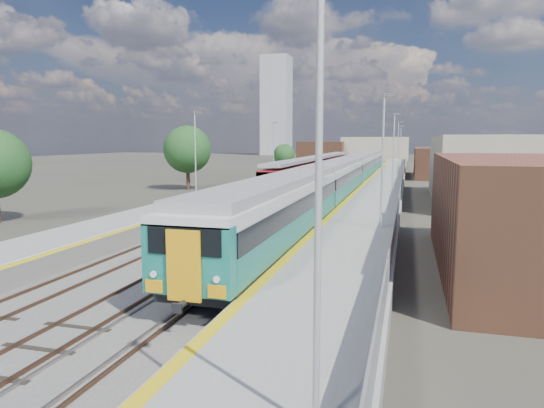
% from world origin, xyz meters
% --- Properties ---
extents(ground, '(320.00, 320.00, 0.00)m').
position_xyz_m(ground, '(0.00, 50.00, 0.00)').
color(ground, '#47443A').
rests_on(ground, ground).
extents(ballast_bed, '(10.50, 155.00, 0.06)m').
position_xyz_m(ballast_bed, '(-2.25, 52.50, 0.03)').
color(ballast_bed, '#565451').
rests_on(ballast_bed, ground).
extents(tracks, '(8.96, 160.00, 0.17)m').
position_xyz_m(tracks, '(-1.65, 54.18, 0.11)').
color(tracks, '#4C3323').
rests_on(tracks, ground).
extents(platform_right, '(4.70, 155.00, 8.52)m').
position_xyz_m(platform_right, '(5.28, 52.49, 0.54)').
color(platform_right, slate).
rests_on(platform_right, ground).
extents(platform_left, '(4.30, 155.00, 8.52)m').
position_xyz_m(platform_left, '(-9.05, 52.49, 0.52)').
color(platform_left, slate).
rests_on(platform_left, ground).
extents(buildings, '(72.00, 185.50, 40.00)m').
position_xyz_m(buildings, '(-18.12, 138.60, 10.70)').
color(buildings, brown).
rests_on(buildings, ground).
extents(green_train, '(3.04, 84.67, 3.35)m').
position_xyz_m(green_train, '(1.50, 49.87, 2.36)').
color(green_train, black).
rests_on(green_train, ground).
extents(red_train, '(2.74, 55.56, 3.46)m').
position_xyz_m(red_train, '(-5.50, 69.02, 2.04)').
color(red_train, black).
rests_on(red_train, ground).
extents(tree_b, '(5.71, 5.71, 7.74)m').
position_xyz_m(tree_b, '(-17.74, 48.21, 4.88)').
color(tree_b, '#382619').
rests_on(tree_b, ground).
extents(tree_c, '(3.93, 3.93, 5.32)m').
position_xyz_m(tree_c, '(-14.09, 81.27, 3.35)').
color(tree_c, '#382619').
rests_on(tree_c, ground).
extents(tree_d, '(4.12, 4.12, 5.58)m').
position_xyz_m(tree_d, '(19.29, 71.10, 3.51)').
color(tree_d, '#382619').
rests_on(tree_d, ground).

